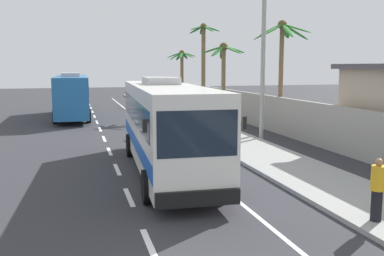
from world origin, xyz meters
name	(u,v)px	position (x,y,z in m)	size (l,w,h in m)	color
sidewalk_kerb	(277,161)	(6.80, 10.00, 0.07)	(3.20, 90.00, 0.14)	#999993
lane_markings	(148,148)	(1.98, 14.79, 0.00)	(3.36, 71.00, 0.01)	white
boundary_wall	(308,122)	(10.60, 14.00, 1.13)	(0.24, 60.00, 2.26)	#9E998E
coach_bus_foreground	(166,123)	(1.85, 9.80, 1.92)	(3.24, 11.11, 3.68)	silver
coach_bus_far_lane	(72,95)	(-1.76, 29.14, 1.89)	(2.90, 11.36, 3.64)	#2366A8
motorcycle_beside_bus	(184,127)	(4.58, 17.47, 0.64)	(0.56, 1.96, 1.56)	black
pedestrian_midwalk	(377,189)	(5.89, 2.60, 1.00)	(0.36, 0.36, 1.66)	black
utility_pole_mid	(263,49)	(8.54, 15.47, 5.08)	(2.49, 0.24, 9.77)	#9E9E99
palm_nearest	(282,49)	(10.80, 17.71, 5.15)	(3.56, 3.64, 6.92)	brown
palm_second	(224,67)	(8.01, 20.40, 4.11)	(3.00, 2.91, 5.68)	brown
palm_third	(182,67)	(9.97, 39.53, 4.08)	(3.34, 3.13, 5.90)	brown
palm_fourth	(203,56)	(9.00, 28.25, 4.96)	(2.82, 2.79, 7.68)	brown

